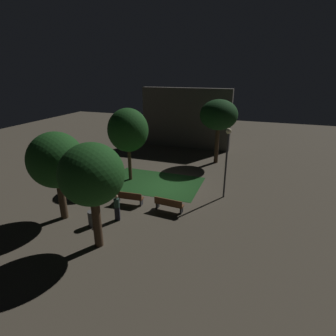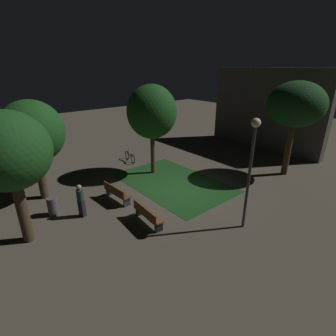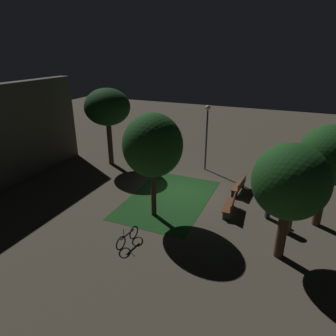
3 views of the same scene
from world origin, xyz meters
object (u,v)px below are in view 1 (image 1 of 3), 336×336
bench_near_trees (169,204)px  tree_lawn_side (219,115)px  bench_path_side (129,197)px  lamp_post_near_wall (227,152)px  bicycle (100,171)px  pedestrian (117,207)px  tree_tall_center (56,161)px  tree_left_canopy (128,130)px  tree_back_right (92,175)px  trash_bin (92,219)px

bench_near_trees → tree_lawn_side: bearing=83.7°
bench_path_side → lamp_post_near_wall: 6.91m
bicycle → tree_lawn_side: bearing=37.0°
pedestrian → lamp_post_near_wall: bearing=43.3°
tree_tall_center → tree_lawn_side: bearing=62.7°
bench_path_side → tree_left_canopy: size_ratio=0.33×
tree_lawn_side → bicycle: 11.32m
tree_tall_center → pedestrian: bearing=14.5°
tree_back_right → tree_lawn_side: tree_lawn_side is taller
tree_lawn_side → trash_bin: 14.35m
bench_path_side → tree_back_right: 5.43m
bench_path_side → bench_near_trees: same height
tree_lawn_side → pedestrian: (-3.55, -12.04, -3.53)m
bicycle → pedestrian: size_ratio=1.00×
tree_left_canopy → tree_lawn_side: size_ratio=0.96×
tree_left_canopy → trash_bin: bearing=-80.7°
tree_lawn_side → pedestrian: 13.04m
bench_near_trees → lamp_post_near_wall: (2.87, 3.06, 2.73)m
tree_left_canopy → tree_back_right: bearing=-73.5°
tree_tall_center → tree_lawn_side: (6.62, 12.84, 0.86)m
lamp_post_near_wall → pedestrian: 7.67m
lamp_post_near_wall → bench_near_trees: bearing=-133.1°
bench_path_side → lamp_post_near_wall: lamp_post_near_wall is taller
lamp_post_near_wall → bicycle: 10.63m
bench_near_trees → trash_bin: (-3.43, -2.94, -0.03)m
bench_near_trees → lamp_post_near_wall: size_ratio=0.39×
bicycle → pedestrian: (4.90, -5.68, 0.51)m
trash_bin → tree_left_canopy: bearing=99.3°
tree_back_right → bicycle: 10.17m
tree_back_right → bicycle: (-5.21, 8.06, -3.38)m
bench_path_side → tree_left_canopy: tree_left_canopy is taller
bench_near_trees → pedestrian: (-2.44, -1.95, 0.37)m
tree_left_canopy → pedestrian: (2.08, -5.68, -3.08)m
tree_back_right → trash_bin: 3.79m
tree_lawn_side → trash_bin: tree_lawn_side is taller
tree_left_canopy → tree_tall_center: tree_left_canopy is taller
pedestrian → bench_near_trees: bearing=38.6°
tree_lawn_side → bench_near_trees: bearing=-96.3°
bench_path_side → bench_near_trees: bearing=0.0°
tree_back_right → tree_left_canopy: 8.41m
bicycle → lamp_post_near_wall: bearing=-3.8°
tree_left_canopy → trash_bin: size_ratio=6.23×
tree_back_right → lamp_post_near_wall: size_ratio=1.10×
tree_back_right → pedestrian: bearing=97.5°
bench_near_trees → tree_left_canopy: (-4.52, 3.73, 3.45)m
bench_path_side → bench_near_trees: 2.69m
tree_lawn_side → bicycle: size_ratio=3.57×
tree_left_canopy → tree_lawn_side: 8.51m
bench_path_side → tree_lawn_side: bearing=69.4°
tree_left_canopy → lamp_post_near_wall: size_ratio=1.17×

